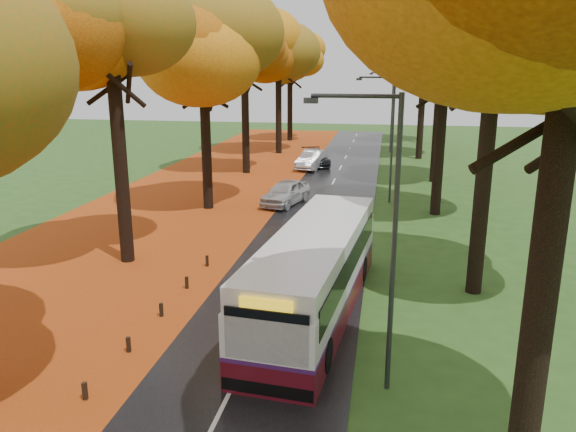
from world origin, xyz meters
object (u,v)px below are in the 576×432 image
(car_silver, at_px, (312,160))
(bus, at_px, (315,270))
(streetlamp_mid, at_px, (389,129))
(car_white, at_px, (286,192))
(streetlamp_far, at_px, (390,105))
(streetlamp_near, at_px, (385,224))
(car_dark, at_px, (316,158))

(car_silver, bearing_deg, bus, -70.28)
(streetlamp_mid, xyz_separation_m, car_white, (-6.27, -1.79, -3.91))
(streetlamp_mid, height_order, car_white, streetlamp_mid)
(streetlamp_mid, height_order, streetlamp_far, same)
(streetlamp_mid, bearing_deg, car_silver, 119.39)
(streetlamp_far, xyz_separation_m, bus, (-2.34, -39.52, -3.09))
(car_white, bearing_deg, car_silver, 105.80)
(streetlamp_far, height_order, car_white, streetlamp_far)
(streetlamp_mid, height_order, bus, streetlamp_mid)
(streetlamp_near, bearing_deg, car_white, 107.24)
(bus, xyz_separation_m, car_white, (-3.93, 15.73, -0.81))
(streetlamp_far, bearing_deg, car_white, -104.76)
(streetlamp_near, bearing_deg, car_silver, 100.75)
(streetlamp_far, bearing_deg, car_dark, -124.19)
(car_dark, bearing_deg, streetlamp_near, -98.87)
(streetlamp_mid, height_order, car_dark, streetlamp_mid)
(streetlamp_mid, distance_m, car_white, 7.60)
(streetlamp_near, relative_size, bus, 0.69)
(bus, height_order, car_white, bus)
(bus, relative_size, car_dark, 2.44)
(bus, relative_size, car_white, 2.59)
(car_silver, relative_size, car_dark, 0.97)
(streetlamp_far, height_order, car_silver, streetlamp_far)
(car_dark, bearing_deg, bus, -101.71)
(streetlamp_near, relative_size, car_silver, 1.72)
(bus, bearing_deg, car_white, 109.54)
(car_dark, bearing_deg, car_white, -109.16)
(streetlamp_mid, relative_size, car_dark, 1.68)
(streetlamp_near, height_order, bus, streetlamp_near)
(streetlamp_mid, bearing_deg, streetlamp_far, 90.00)
(streetlamp_mid, relative_size, car_silver, 1.72)
(car_white, relative_size, car_silver, 0.97)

